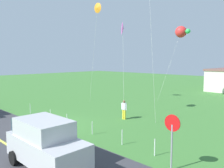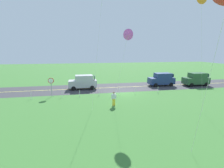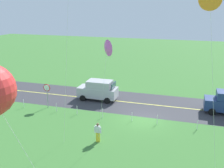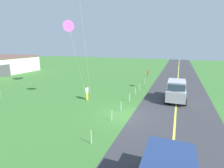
% 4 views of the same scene
% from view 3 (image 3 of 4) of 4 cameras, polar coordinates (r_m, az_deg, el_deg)
% --- Properties ---
extents(ground_plane, '(120.00, 120.00, 0.10)m').
position_cam_3_polar(ground_plane, '(25.25, 6.54, -7.69)').
color(ground_plane, '#3D7533').
extents(asphalt_road, '(120.00, 7.00, 0.00)m').
position_cam_3_polar(asphalt_road, '(28.87, 8.00, -4.40)').
color(asphalt_road, '#38383D').
rests_on(asphalt_road, ground).
extents(road_centre_stripe, '(120.00, 0.16, 0.00)m').
position_cam_3_polar(road_centre_stripe, '(28.87, 8.00, -4.39)').
color(road_centre_stripe, '#E5E04C').
rests_on(road_centre_stripe, asphalt_road).
extents(car_suv_foreground, '(4.40, 2.12, 2.24)m').
position_cam_3_polar(car_suv_foreground, '(29.70, -2.99, -1.28)').
color(car_suv_foreground, '#B7B7BC').
rests_on(car_suv_foreground, ground).
extents(stop_sign, '(0.76, 0.08, 2.56)m').
position_cam_3_polar(stop_sign, '(28.01, -13.91, -1.51)').
color(stop_sign, gray).
rests_on(stop_sign, ground).
extents(person_adult_near, '(0.58, 0.22, 1.60)m').
position_cam_3_polar(person_adult_near, '(20.91, -3.09, -10.30)').
color(person_adult_near, yellow).
rests_on(person_adult_near, ground).
extents(kite_red_low, '(1.65, 1.58, 8.22)m').
position_cam_3_polar(kite_red_low, '(17.39, -1.05, 7.71)').
color(kite_red_low, silver).
rests_on(kite_red_low, ground).
extents(kite_green_far, '(1.97, 0.18, 11.21)m').
position_cam_3_polar(kite_green_far, '(13.94, 20.52, 16.67)').
color(kite_green_far, silver).
rests_on(kite_green_far, ground).
extents(fence_post_0, '(0.05, 0.05, 0.90)m').
position_cam_3_polar(fence_post_0, '(24.13, 18.03, -8.37)').
color(fence_post_0, silver).
rests_on(fence_post_0, ground).
extents(fence_post_1, '(0.05, 0.05, 0.90)m').
position_cam_3_polar(fence_post_1, '(24.22, 9.78, -7.65)').
color(fence_post_1, silver).
rests_on(fence_post_1, ground).
extents(fence_post_2, '(0.05, 0.05, 0.90)m').
position_cam_3_polar(fence_post_2, '(24.56, 4.35, -7.08)').
color(fence_post_2, silver).
rests_on(fence_post_2, ground).
extents(fence_post_3, '(0.05, 0.05, 0.90)m').
position_cam_3_polar(fence_post_3, '(25.26, -2.06, -6.33)').
color(fence_post_3, silver).
rests_on(fence_post_3, ground).
extents(fence_post_4, '(0.05, 0.05, 0.90)m').
position_cam_3_polar(fence_post_4, '(26.18, -7.58, -5.62)').
color(fence_post_4, silver).
rests_on(fence_post_4, ground).
extents(fence_post_5, '(0.05, 0.05, 0.90)m').
position_cam_3_polar(fence_post_5, '(27.14, -11.96, -5.02)').
color(fence_post_5, silver).
rests_on(fence_post_5, ground).
extents(fence_post_6, '(0.05, 0.05, 0.90)m').
position_cam_3_polar(fence_post_6, '(29.08, -18.58, -4.05)').
color(fence_post_6, silver).
rests_on(fence_post_6, ground).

